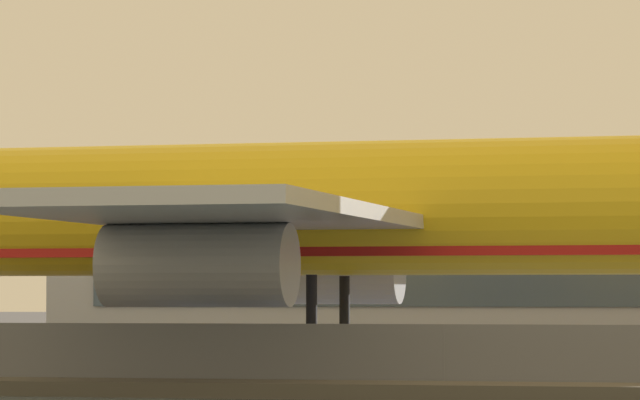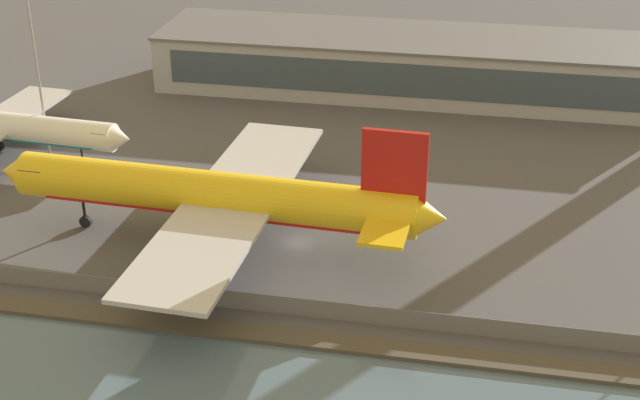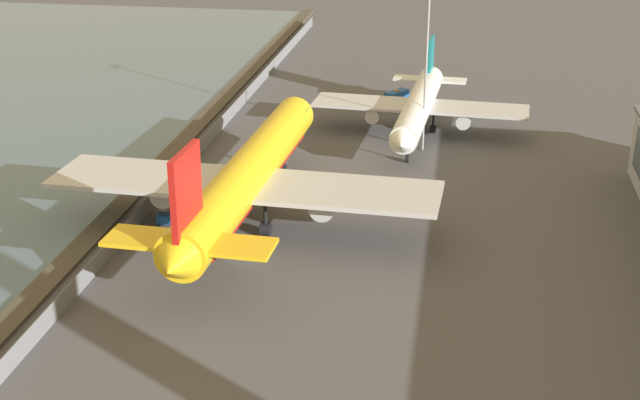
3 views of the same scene
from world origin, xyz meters
The scene contains 5 objects.
ground_plane centered at (0.00, 0.00, 0.00)m, with size 500.00×500.00×0.00m, color #4C4C51.
shoreline_seawall centered at (0.00, -20.50, 0.25)m, with size 320.00×3.00×0.50m.
perimeter_fence centered at (0.00, -16.00, 1.16)m, with size 280.00×0.10×2.32m.
cargo_jet_yellow centered at (-9.58, -1.91, 6.78)m, with size 58.59×49.92×17.74m.
baggage_tug centered at (-8.84, -13.00, 0.81)m, with size 3.29×1.80×1.80m.
Camera 1 is at (8.47, -80.38, 3.37)m, focal length 105.00 mm.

